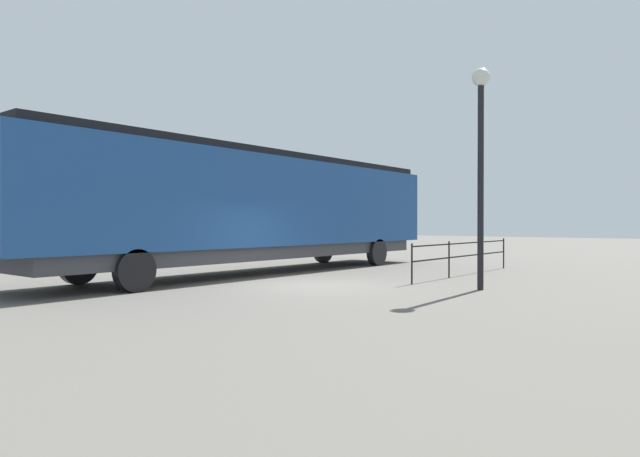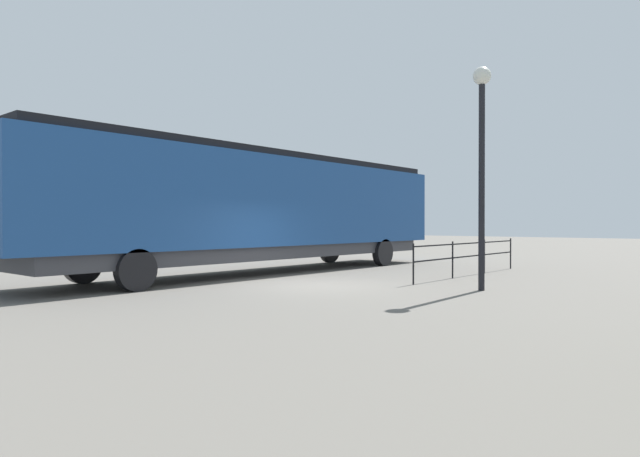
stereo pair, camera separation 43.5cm
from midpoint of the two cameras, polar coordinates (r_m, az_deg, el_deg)
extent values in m
plane|color=#666059|center=(15.52, -0.03, -5.93)|extent=(120.00, 120.00, 0.00)
cube|color=navy|center=(19.38, -5.74, 2.71)|extent=(3.15, 17.70, 2.97)
cube|color=black|center=(25.42, 7.07, 1.18)|extent=(3.03, 2.07, 2.08)
cube|color=black|center=(19.51, -5.74, 7.43)|extent=(2.84, 16.99, 0.24)
cube|color=#38383D|center=(19.39, -5.73, -2.35)|extent=(2.84, 16.29, 0.45)
cylinder|color=black|center=(24.55, 1.52, -2.27)|extent=(0.30, 1.10, 1.10)
cylinder|color=black|center=(22.87, 7.10, -2.48)|extent=(0.30, 1.10, 1.10)
cylinder|color=black|center=(17.27, -22.84, -3.49)|extent=(0.30, 1.10, 1.10)
cylinder|color=black|center=(14.79, -17.84, -4.14)|extent=(0.30, 1.10, 1.10)
cylinder|color=black|center=(14.94, 17.28, 4.24)|extent=(0.16, 0.16, 5.44)
sphere|color=silver|center=(15.39, 17.31, 14.93)|extent=(0.47, 0.47, 0.47)
cube|color=black|center=(19.09, 15.91, -1.49)|extent=(0.04, 7.25, 0.04)
cube|color=black|center=(19.11, 15.91, -2.79)|extent=(0.04, 7.25, 0.04)
cylinder|color=black|center=(15.89, 10.47, -3.66)|extent=(0.05, 0.05, 1.18)
cylinder|color=black|center=(18.02, 14.31, -3.18)|extent=(0.05, 0.05, 1.18)
cylinder|color=black|center=(20.22, 17.33, -2.78)|extent=(0.05, 0.05, 1.18)
cylinder|color=black|center=(22.46, 19.75, -2.46)|extent=(0.05, 0.05, 1.18)
camera|label=1|loc=(0.22, -89.15, 0.01)|focal=30.74mm
camera|label=2|loc=(0.22, 90.85, -0.01)|focal=30.74mm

